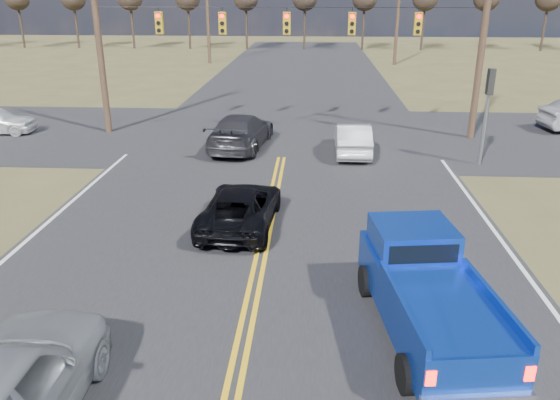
# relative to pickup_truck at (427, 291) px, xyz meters

# --- Properties ---
(ground) EXTENTS (160.00, 160.00, 0.00)m
(ground) POSITION_rel_pickup_truck_xyz_m (-3.75, -1.53, -0.93)
(ground) COLOR brown
(ground) RESTS_ON ground
(road_main) EXTENTS (14.00, 120.00, 0.02)m
(road_main) POSITION_rel_pickup_truck_xyz_m (-3.75, 8.47, -0.93)
(road_main) COLOR #28282B
(road_main) RESTS_ON ground
(road_cross) EXTENTS (120.00, 12.00, 0.02)m
(road_cross) POSITION_rel_pickup_truck_xyz_m (-3.75, 16.47, -0.93)
(road_cross) COLOR #28282B
(road_cross) RESTS_ON ground
(signal_gantry) EXTENTS (19.60, 4.83, 10.00)m
(signal_gantry) POSITION_rel_pickup_truck_xyz_m (-3.25, 16.26, 4.13)
(signal_gantry) COLOR #473323
(signal_gantry) RESTS_ON ground
(utility_poles) EXTENTS (19.60, 58.32, 10.00)m
(utility_poles) POSITION_rel_pickup_truck_xyz_m (-3.75, 15.47, 4.29)
(utility_poles) COLOR #473323
(utility_poles) RESTS_ON ground
(treeline) EXTENTS (87.00, 117.80, 7.40)m
(treeline) POSITION_rel_pickup_truck_xyz_m (-3.75, 25.44, 4.77)
(treeline) COLOR #33261C
(treeline) RESTS_ON ground
(pickup_truck) EXTENTS (2.57, 5.33, 1.93)m
(pickup_truck) POSITION_rel_pickup_truck_xyz_m (0.00, 0.00, 0.00)
(pickup_truck) COLOR black
(pickup_truck) RESTS_ON ground
(black_suv) EXTENTS (2.32, 4.57, 1.24)m
(black_suv) POSITION_rel_pickup_truck_xyz_m (-4.55, 5.19, -0.32)
(black_suv) COLOR black
(black_suv) RESTS_ON ground
(white_car_queue) EXTENTS (1.49, 4.18, 1.37)m
(white_car_queue) POSITION_rel_pickup_truck_xyz_m (-0.68, 13.35, -0.25)
(white_car_queue) COLOR silver
(white_car_queue) RESTS_ON ground
(dgrey_car_queue) EXTENTS (2.80, 5.53, 1.54)m
(dgrey_car_queue) POSITION_rel_pickup_truck_xyz_m (-5.67, 13.97, -0.16)
(dgrey_car_queue) COLOR #323136
(dgrey_car_queue) RESTS_ON ground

